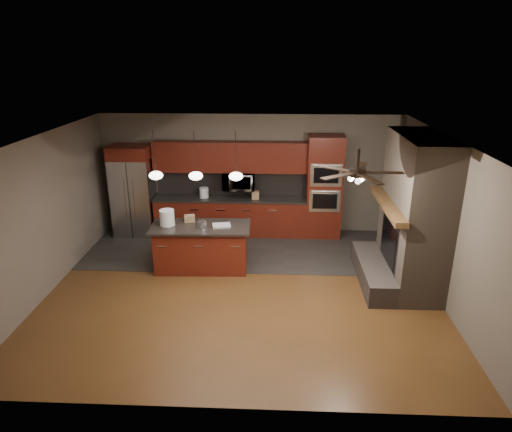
# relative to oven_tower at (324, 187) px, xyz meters

# --- Properties ---
(ground) EXTENTS (7.00, 7.00, 0.00)m
(ground) POSITION_rel_oven_tower_xyz_m (-1.70, -2.69, -1.19)
(ground) COLOR brown
(ground) RESTS_ON ground
(ceiling) EXTENTS (7.00, 6.00, 0.02)m
(ceiling) POSITION_rel_oven_tower_xyz_m (-1.70, -2.69, 1.61)
(ceiling) COLOR white
(ceiling) RESTS_ON back_wall
(back_wall) EXTENTS (7.00, 0.02, 2.80)m
(back_wall) POSITION_rel_oven_tower_xyz_m (-1.70, 0.31, 0.21)
(back_wall) COLOR #6A5F55
(back_wall) RESTS_ON ground
(right_wall) EXTENTS (0.02, 6.00, 2.80)m
(right_wall) POSITION_rel_oven_tower_xyz_m (1.80, -2.69, 0.21)
(right_wall) COLOR #6A5F55
(right_wall) RESTS_ON ground
(left_wall) EXTENTS (0.02, 6.00, 2.80)m
(left_wall) POSITION_rel_oven_tower_xyz_m (-5.20, -2.69, 0.21)
(left_wall) COLOR #6A5F55
(left_wall) RESTS_ON ground
(slate_tile_patch) EXTENTS (7.00, 2.40, 0.01)m
(slate_tile_patch) POSITION_rel_oven_tower_xyz_m (-1.70, -0.89, -1.19)
(slate_tile_patch) COLOR #2C2A28
(slate_tile_patch) RESTS_ON ground
(fireplace_column) EXTENTS (1.30, 2.10, 2.80)m
(fireplace_column) POSITION_rel_oven_tower_xyz_m (1.34, -2.29, 0.11)
(fireplace_column) COLOR brown
(fireplace_column) RESTS_ON ground
(back_cabinetry) EXTENTS (3.59, 0.64, 2.20)m
(back_cabinetry) POSITION_rel_oven_tower_xyz_m (-2.18, 0.05, -0.30)
(back_cabinetry) COLOR #5C1A10
(back_cabinetry) RESTS_ON ground
(oven_tower) EXTENTS (0.80, 0.63, 2.38)m
(oven_tower) POSITION_rel_oven_tower_xyz_m (0.00, 0.00, 0.00)
(oven_tower) COLOR #5C1A10
(oven_tower) RESTS_ON ground
(microwave) EXTENTS (0.73, 0.41, 0.50)m
(microwave) POSITION_rel_oven_tower_xyz_m (-1.98, 0.06, 0.11)
(microwave) COLOR silver
(microwave) RESTS_ON back_cabinetry
(refrigerator) EXTENTS (0.92, 0.75, 2.13)m
(refrigerator) POSITION_rel_oven_tower_xyz_m (-4.44, -0.07, -0.13)
(refrigerator) COLOR silver
(refrigerator) RESTS_ON ground
(kitchen_island) EXTENTS (1.97, 0.95, 0.92)m
(kitchen_island) POSITION_rel_oven_tower_xyz_m (-2.57, -1.89, -0.73)
(kitchen_island) COLOR #5C1A10
(kitchen_island) RESTS_ON ground
(white_bucket) EXTENTS (0.30, 0.30, 0.31)m
(white_bucket) POSITION_rel_oven_tower_xyz_m (-3.23, -1.86, -0.12)
(white_bucket) COLOR white
(white_bucket) RESTS_ON kitchen_island
(paint_can) EXTENTS (0.21, 0.21, 0.12)m
(paint_can) POSITION_rel_oven_tower_xyz_m (-2.53, -1.97, -0.21)
(paint_can) COLOR #B1B1B6
(paint_can) RESTS_ON kitchen_island
(paint_tray) EXTENTS (0.39, 0.30, 0.03)m
(paint_tray) POSITION_rel_oven_tower_xyz_m (-2.16, -1.88, -0.25)
(paint_tray) COLOR silver
(paint_tray) RESTS_ON kitchen_island
(cardboard_box) EXTENTS (0.23, 0.19, 0.13)m
(cardboard_box) POSITION_rel_oven_tower_xyz_m (-2.83, -1.65, -0.21)
(cardboard_box) COLOR olive
(cardboard_box) RESTS_ON kitchen_island
(counter_bucket) EXTENTS (0.23, 0.23, 0.24)m
(counter_bucket) POSITION_rel_oven_tower_xyz_m (-2.79, 0.01, -0.17)
(counter_bucket) COLOR white
(counter_bucket) RESTS_ON back_cabinetry
(counter_box) EXTENTS (0.17, 0.13, 0.19)m
(counter_box) POSITION_rel_oven_tower_xyz_m (-1.58, -0.04, -0.20)
(counter_box) COLOR #AB7D58
(counter_box) RESTS_ON back_cabinetry
(pendant_left) EXTENTS (0.26, 0.26, 0.92)m
(pendant_left) POSITION_rel_oven_tower_xyz_m (-3.35, -1.99, 0.77)
(pendant_left) COLOR black
(pendant_left) RESTS_ON ceiling
(pendant_center) EXTENTS (0.26, 0.26, 0.92)m
(pendant_center) POSITION_rel_oven_tower_xyz_m (-2.60, -1.99, 0.77)
(pendant_center) COLOR black
(pendant_center) RESTS_ON ceiling
(pendant_right) EXTENTS (0.26, 0.26, 0.92)m
(pendant_right) POSITION_rel_oven_tower_xyz_m (-1.85, -1.99, 0.77)
(pendant_right) COLOR black
(pendant_right) RESTS_ON ceiling
(ceiling_fan) EXTENTS (1.27, 1.33, 0.41)m
(ceiling_fan) POSITION_rel_oven_tower_xyz_m (0.10, -3.49, 1.27)
(ceiling_fan) COLOR black
(ceiling_fan) RESTS_ON ceiling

